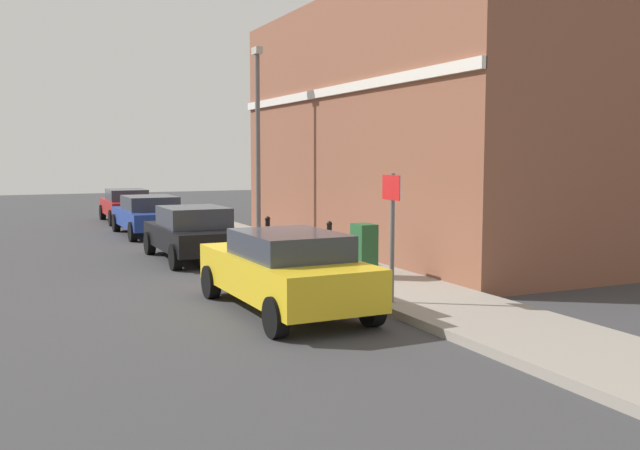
{
  "coord_description": "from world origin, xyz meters",
  "views": [
    {
      "loc": [
        -5.16,
        -12.9,
        2.78
      ],
      "look_at": [
        1.37,
        1.47,
        1.2
      ],
      "focal_mm": 39.64,
      "sensor_mm": 36.0,
      "label": 1
    }
  ],
  "objects_px": {
    "car_black": "(193,232)",
    "utility_cabinet": "(364,253)",
    "car_red": "(126,205)",
    "bollard_far_kerb": "(268,235)",
    "car_blue": "(150,214)",
    "lamppost": "(258,137)",
    "car_yellow": "(285,269)",
    "bollard_near_cabinet": "(329,241)",
    "street_sign": "(392,218)"
  },
  "relations": [
    {
      "from": "car_yellow",
      "to": "bollard_far_kerb",
      "type": "height_order",
      "value": "car_yellow"
    },
    {
      "from": "bollard_near_cabinet",
      "to": "lamppost",
      "type": "xyz_separation_m",
      "value": [
        -0.23,
        4.45,
        2.6
      ]
    },
    {
      "from": "street_sign",
      "to": "lamppost",
      "type": "height_order",
      "value": "lamppost"
    },
    {
      "from": "car_blue",
      "to": "bollard_far_kerb",
      "type": "bearing_deg",
      "value": -168.51
    },
    {
      "from": "car_blue",
      "to": "bollard_near_cabinet",
      "type": "distance_m",
      "value": 9.62
    },
    {
      "from": "car_yellow",
      "to": "car_blue",
      "type": "bearing_deg",
      "value": -1.95
    },
    {
      "from": "car_black",
      "to": "bollard_far_kerb",
      "type": "distance_m",
      "value": 2.02
    },
    {
      "from": "car_blue",
      "to": "street_sign",
      "type": "xyz_separation_m",
      "value": [
        1.62,
        -13.75,
        0.94
      ]
    },
    {
      "from": "lamppost",
      "to": "car_blue",
      "type": "bearing_deg",
      "value": 115.12
    },
    {
      "from": "car_black",
      "to": "bollard_near_cabinet",
      "type": "distance_m",
      "value": 3.95
    },
    {
      "from": "car_yellow",
      "to": "car_black",
      "type": "relative_size",
      "value": 1.08
    },
    {
      "from": "car_red",
      "to": "utility_cabinet",
      "type": "distance_m",
      "value": 16.64
    },
    {
      "from": "street_sign",
      "to": "lamppost",
      "type": "bearing_deg",
      "value": 85.85
    },
    {
      "from": "utility_cabinet",
      "to": "lamppost",
      "type": "bearing_deg",
      "value": 91.14
    },
    {
      "from": "car_blue",
      "to": "bollard_far_kerb",
      "type": "xyz_separation_m",
      "value": [
        1.6,
        -7.43,
        -0.02
      ]
    },
    {
      "from": "car_red",
      "to": "utility_cabinet",
      "type": "bearing_deg",
      "value": -171.29
    },
    {
      "from": "car_black",
      "to": "utility_cabinet",
      "type": "xyz_separation_m",
      "value": [
        2.46,
        -4.97,
        -0.05
      ]
    },
    {
      "from": "lamppost",
      "to": "bollard_near_cabinet",
      "type": "bearing_deg",
      "value": -87.08
    },
    {
      "from": "car_yellow",
      "to": "bollard_near_cabinet",
      "type": "relative_size",
      "value": 4.29
    },
    {
      "from": "street_sign",
      "to": "bollard_far_kerb",
      "type": "bearing_deg",
      "value": 90.15
    },
    {
      "from": "car_yellow",
      "to": "bollard_far_kerb",
      "type": "xyz_separation_m",
      "value": [
        1.74,
        5.62,
        -0.06
      ]
    },
    {
      "from": "bollard_far_kerb",
      "to": "street_sign",
      "type": "height_order",
      "value": "street_sign"
    },
    {
      "from": "utility_cabinet",
      "to": "street_sign",
      "type": "bearing_deg",
      "value": -107.23
    },
    {
      "from": "car_black",
      "to": "utility_cabinet",
      "type": "bearing_deg",
      "value": -154.45
    },
    {
      "from": "car_blue",
      "to": "lamppost",
      "type": "distance_m",
      "value": 5.93
    },
    {
      "from": "bollard_near_cabinet",
      "to": "lamppost",
      "type": "bearing_deg",
      "value": 92.92
    },
    {
      "from": "car_red",
      "to": "car_blue",
      "type": "bearing_deg",
      "value": -180.0
    },
    {
      "from": "bollard_near_cabinet",
      "to": "lamppost",
      "type": "height_order",
      "value": "lamppost"
    },
    {
      "from": "car_yellow",
      "to": "utility_cabinet",
      "type": "relative_size",
      "value": 3.88
    },
    {
      "from": "car_black",
      "to": "car_blue",
      "type": "bearing_deg",
      "value": -1.34
    },
    {
      "from": "car_black",
      "to": "car_blue",
      "type": "height_order",
      "value": "car_black"
    },
    {
      "from": "car_blue",
      "to": "car_red",
      "type": "height_order",
      "value": "car_red"
    },
    {
      "from": "utility_cabinet",
      "to": "lamppost",
      "type": "distance_m",
      "value": 6.93
    },
    {
      "from": "car_yellow",
      "to": "utility_cabinet",
      "type": "bearing_deg",
      "value": -55.93
    },
    {
      "from": "car_red",
      "to": "street_sign",
      "type": "bearing_deg",
      "value": -174.65
    },
    {
      "from": "car_black",
      "to": "car_red",
      "type": "xyz_separation_m",
      "value": [
        0.12,
        11.5,
        -0.01
      ]
    },
    {
      "from": "car_yellow",
      "to": "lamppost",
      "type": "height_order",
      "value": "lamppost"
    },
    {
      "from": "lamppost",
      "to": "car_black",
      "type": "bearing_deg",
      "value": -148.21
    },
    {
      "from": "car_yellow",
      "to": "car_blue",
      "type": "xyz_separation_m",
      "value": [
        0.14,
        13.05,
        -0.04
      ]
    },
    {
      "from": "car_yellow",
      "to": "bollard_near_cabinet",
      "type": "bearing_deg",
      "value": -36.33
    },
    {
      "from": "street_sign",
      "to": "car_blue",
      "type": "bearing_deg",
      "value": 96.72
    },
    {
      "from": "car_red",
      "to": "bollard_far_kerb",
      "type": "height_order",
      "value": "car_red"
    },
    {
      "from": "car_yellow",
      "to": "street_sign",
      "type": "relative_size",
      "value": 1.94
    },
    {
      "from": "bollard_far_kerb",
      "to": "utility_cabinet",
      "type": "bearing_deg",
      "value": -78.31
    },
    {
      "from": "bollard_far_kerb",
      "to": "car_yellow",
      "type": "bearing_deg",
      "value": -107.23
    },
    {
      "from": "lamppost",
      "to": "car_yellow",
      "type": "bearing_deg",
      "value": -106.33
    },
    {
      "from": "car_blue",
      "to": "bollard_far_kerb",
      "type": "distance_m",
      "value": 7.6
    },
    {
      "from": "car_red",
      "to": "lamppost",
      "type": "height_order",
      "value": "lamppost"
    },
    {
      "from": "bollard_near_cabinet",
      "to": "street_sign",
      "type": "bearing_deg",
      "value": -101.09
    },
    {
      "from": "car_yellow",
      "to": "car_red",
      "type": "relative_size",
      "value": 1.08
    }
  ]
}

